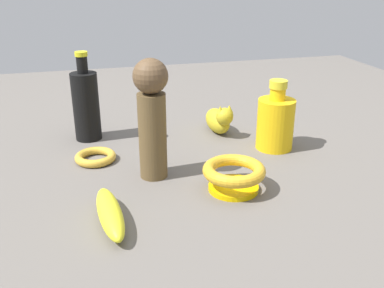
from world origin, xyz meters
TOP-DOWN VIEW (x-y plane):
  - ground at (0.00, 0.00)m, footprint 2.00×2.00m
  - cat_figurine at (-0.16, 0.11)m, footprint 0.14×0.06m
  - nail_polish_jar at (-0.17, -0.07)m, footprint 0.04×0.04m
  - bottle_tall at (-0.21, -0.22)m, footprint 0.06×0.06m
  - bowl at (0.14, 0.05)m, footprint 0.12×0.12m
  - person_figure_adult at (0.04, -0.09)m, footprint 0.08×0.08m
  - banana at (0.20, -0.20)m, footprint 0.17×0.05m
  - bangle at (-0.06, -0.21)m, footprint 0.09×0.09m
  - bottle_short at (-0.03, 0.21)m, footprint 0.09×0.09m

SIDE VIEW (x-z plane):
  - ground at x=0.00m, z-range 0.00..0.00m
  - bangle at x=-0.06m, z-range 0.00..0.02m
  - nail_polish_jar at x=-0.17m, z-range 0.00..0.04m
  - banana at x=0.20m, z-range 0.00..0.04m
  - bowl at x=0.14m, z-range 0.01..0.06m
  - cat_figurine at x=-0.16m, z-range -0.01..0.08m
  - bottle_short at x=-0.03m, z-range -0.02..0.15m
  - bottle_tall at x=-0.21m, z-range -0.02..0.20m
  - person_figure_adult at x=0.04m, z-range 0.01..0.26m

